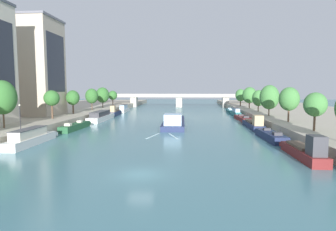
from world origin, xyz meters
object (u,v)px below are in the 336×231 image
(tree_left_second, at_px, (3,97))
(tree_right_by_lamp, at_px, (269,97))
(moored_boat_right_far, at_px, (254,124))
(tree_left_third, at_px, (52,98))
(moored_boat_left_second, at_px, (75,126))
(tree_left_midway, at_px, (73,98))
(moored_boat_left_lone, at_px, (101,116))
(tree_right_nearest, at_px, (315,105))
(moored_boat_left_gap_after, at_px, (124,109))
(moored_boat_right_midway, at_px, (243,118))
(tree_right_end_of_row, at_px, (241,95))
(tree_left_far, at_px, (113,95))
(moored_boat_right_end, at_px, (270,136))
(tree_left_past_mid, at_px, (92,96))
(moored_boat_right_lone, at_px, (305,151))
(tree_right_far, at_px, (250,95))
(tree_right_second, at_px, (289,99))
(tree_right_distant, at_px, (259,98))
(moored_boat_left_midway, at_px, (115,112))
(bridge_far, at_px, (179,99))
(lamppost_left_bank, at_px, (20,116))
(barge_midriver, at_px, (174,121))
(moored_boat_left_upstream, at_px, (31,138))
(moored_boat_right_second, at_px, (230,111))
(tree_left_by_lamp, at_px, (103,95))
(moored_boat_right_upstream, at_px, (235,113))

(tree_left_second, xyz_separation_m, tree_right_by_lamp, (50.37, 25.43, -0.63))
(moored_boat_right_far, xyz_separation_m, tree_left_third, (-43.84, -1.96, 5.45))
(moored_boat_left_second, height_order, tree_left_midway, tree_left_midway)
(moored_boat_left_lone, relative_size, tree_right_nearest, 2.74)
(moored_boat_left_gap_after, bearing_deg, tree_right_nearest, -51.59)
(moored_boat_right_midway, relative_size, tree_right_end_of_row, 1.98)
(tree_right_by_lamp, bearing_deg, tree_left_far, 142.05)
(moored_boat_right_end, relative_size, tree_right_nearest, 1.90)
(moored_boat_right_far, distance_m, tree_right_by_lamp, 11.71)
(tree_left_midway, xyz_separation_m, tree_left_past_mid, (0.42, 13.14, 0.10))
(moored_boat_right_lone, distance_m, tree_right_far, 61.67)
(tree_right_second, height_order, tree_right_distant, tree_right_second)
(moored_boat_left_second, bearing_deg, moored_boat_right_midway, 27.47)
(moored_boat_right_midway, bearing_deg, tree_left_third, -159.48)
(moored_boat_left_midway, height_order, bridge_far, bridge_far)
(tree_right_far, xyz_separation_m, tree_right_end_of_row, (-0.87, 11.60, -0.29))
(tree_right_second, bearing_deg, lamppost_left_bank, -162.16)
(moored_boat_right_lone, relative_size, tree_left_second, 1.39)
(moored_boat_left_gap_after, distance_m, bridge_far, 34.08)
(moored_boat_right_end, height_order, tree_right_distant, tree_right_distant)
(moored_boat_left_second, distance_m, moored_boat_left_lone, 16.48)
(moored_boat_left_lone, bearing_deg, tree_left_midway, -171.64)
(tree_left_past_mid, bearing_deg, moored_boat_left_midway, 15.35)
(tree_left_midway, height_order, tree_right_end_of_row, tree_right_end_of_row)
(moored_boat_left_lone, xyz_separation_m, tree_right_distant, (43.35, 10.51, 4.63))
(tree_right_nearest, height_order, tree_right_far, tree_right_far)
(moored_boat_right_lone, bearing_deg, tree_right_distant, 82.97)
(moored_boat_left_second, relative_size, lamppost_left_bank, 2.91)
(barge_midriver, xyz_separation_m, tree_left_midway, (-26.99, 7.69, 5.11))
(tree_right_by_lamp, height_order, tree_right_far, tree_right_by_lamp)
(moored_boat_left_gap_after, height_order, tree_left_third, tree_left_third)
(barge_midriver, xyz_separation_m, bridge_far, (-1.21, 63.97, 2.95))
(tree_left_past_mid, relative_size, tree_right_by_lamp, 0.88)
(tree_right_second, bearing_deg, moored_boat_right_far, 146.98)
(moored_boat_left_upstream, xyz_separation_m, moored_boat_right_second, (38.28, 60.46, -0.48))
(moored_boat_right_end, height_order, moored_boat_right_far, moored_boat_right_far)
(barge_midriver, xyz_separation_m, tree_left_by_lamp, (-26.69, 31.98, 5.26))
(moored_boat_right_lone, distance_m, moored_boat_right_upstream, 53.44)
(tree_left_by_lamp, height_order, tree_right_second, tree_left_by_lamp)
(tree_right_by_lamp, relative_size, lamppost_left_bank, 1.81)
(moored_boat_left_lone, bearing_deg, moored_boat_right_second, 36.72)
(moored_boat_right_upstream, distance_m, moored_boat_right_second, 12.90)
(tree_right_end_of_row, bearing_deg, moored_boat_left_upstream, -122.73)
(moored_boat_right_second, bearing_deg, moored_boat_right_midway, -90.35)
(tree_right_by_lamp, bearing_deg, tree_left_second, -153.21)
(moored_boat_right_upstream, bearing_deg, moored_boat_left_gap_after, 162.83)
(tree_left_third, xyz_separation_m, tree_right_second, (49.71, -1.85, 0.04))
(tree_left_by_lamp, distance_m, tree_right_second, 63.05)
(tree_left_third, relative_size, tree_left_far, 1.08)
(tree_right_distant, distance_m, bridge_far, 51.11)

